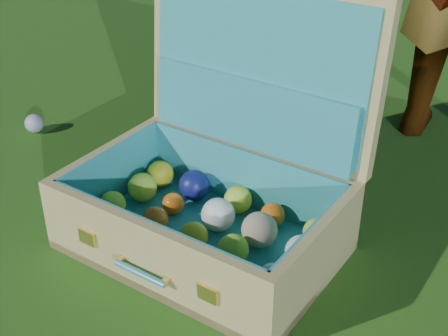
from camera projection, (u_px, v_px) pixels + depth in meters
ground at (183, 207)px, 1.79m from camera, size 60.00×60.00×0.00m
stray_ball at (34, 123)px, 2.18m from camera, size 0.07×0.07×0.07m
suitcase at (222, 173)px, 1.60m from camera, size 0.70×0.58×0.65m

